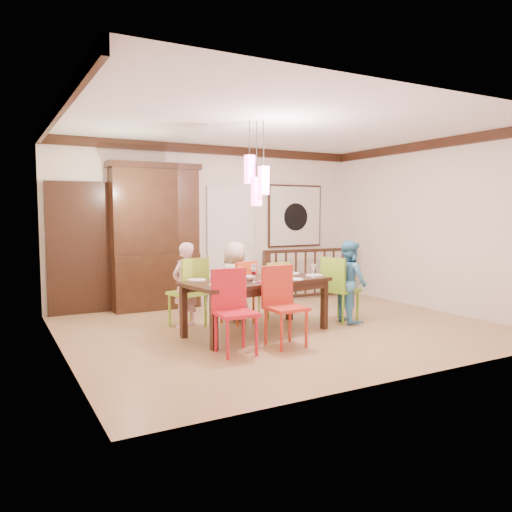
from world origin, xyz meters
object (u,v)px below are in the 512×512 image
person_far_left (185,285)px  dining_table (256,286)px  person_far_mid (235,281)px  person_end_right (350,281)px  chair_far_left (187,287)px  chair_end_right (341,285)px  balustrade (310,272)px  china_hutch (155,236)px

person_far_left → dining_table: bearing=105.0°
person_far_mid → person_end_right: size_ratio=0.98×
dining_table → person_far_mid: size_ratio=1.74×
person_far_left → person_end_right: 2.48m
chair_far_left → person_far_mid: (0.79, 0.03, 0.03)m
person_end_right → chair_end_right: bearing=47.7°
dining_table → balustrade: (2.32, 2.06, -0.16)m
dining_table → chair_end_right: bearing=-6.5°
person_far_mid → chair_end_right: bearing=132.2°
dining_table → person_end_right: person_end_right is taller
person_far_left → china_hutch: bearing=-118.3°
chair_end_right → person_far_left: person_far_left is taller
china_hutch → chair_far_left: bearing=-90.6°
dining_table → balustrade: balustrade is taller
chair_far_left → person_far_mid: person_far_mid is taller
balustrade → person_far_mid: person_far_mid is taller
balustrade → person_far_mid: 2.54m
chair_far_left → person_far_left: size_ratio=0.83×
person_end_right → person_far_left: bearing=76.3°
chair_end_right → dining_table: bearing=77.5°
dining_table → balustrade: size_ratio=1.05×
person_far_left → chair_far_left: bearing=138.8°
china_hutch → person_far_left: 1.70m
person_far_left → person_far_mid: person_far_left is taller
person_far_mid → person_end_right: bearing=130.8°
person_end_right → chair_far_left: bearing=76.2°
balustrade → person_end_right: (-0.73, -2.11, 0.13)m
china_hutch → dining_table: bearing=-74.1°
balustrade → person_end_right: bearing=-104.5°
person_far_mid → person_far_left: bearing=-16.6°
chair_far_left → chair_end_right: bearing=146.5°
chair_far_left → chair_end_right: 2.34m
dining_table → china_hutch: (-0.68, 2.40, 0.59)m
chair_end_right → person_far_left: 2.37m
balustrade → person_end_right: size_ratio=1.62×
chair_far_left → balustrade: size_ratio=0.50×
person_far_mid → person_end_right: (1.50, -0.90, 0.01)m
china_hutch → person_far_left: size_ratio=2.03×
balustrade → person_far_mid: (-2.24, -1.20, 0.11)m
dining_table → chair_end_right: chair_end_right is taller
person_far_left → person_far_mid: bearing=155.1°
dining_table → chair_far_left: (-0.70, 0.82, -0.08)m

